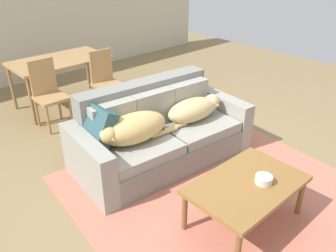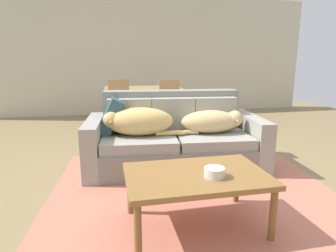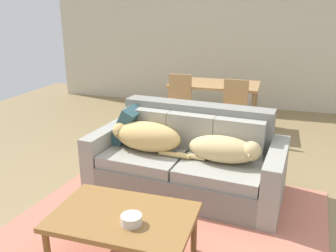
{
  "view_description": "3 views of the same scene",
  "coord_description": "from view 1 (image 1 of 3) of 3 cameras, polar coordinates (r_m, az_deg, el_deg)",
  "views": [
    {
      "loc": [
        -2.47,
        -2.39,
        2.3
      ],
      "look_at": [
        -0.22,
        0.08,
        0.53
      ],
      "focal_mm": 36.81,
      "sensor_mm": 36.0,
      "label": 1
    },
    {
      "loc": [
        -0.95,
        -3.01,
        1.28
      ],
      "look_at": [
        -0.3,
        0.03,
        0.56
      ],
      "focal_mm": 31.08,
      "sensor_mm": 36.0,
      "label": 2
    },
    {
      "loc": [
        0.66,
        -3.1,
        1.88
      ],
      "look_at": [
        -0.39,
        0.34,
        0.68
      ],
      "focal_mm": 37.19,
      "sensor_mm": 36.0,
      "label": 3
    }
  ],
  "objects": [
    {
      "name": "area_rug",
      "position": [
        3.69,
        8.44,
        -10.97
      ],
      "size": [
        3.0,
        3.01,
        0.01
      ],
      "primitive_type": "cube",
      "rotation": [
        0.0,
        0.0,
        -0.09
      ],
      "color": "#C3715A",
      "rests_on": "ground"
    },
    {
      "name": "dog_on_right_cushion",
      "position": [
        4.11,
        4.41,
        2.8
      ],
      "size": [
        0.85,
        0.39,
        0.27
      ],
      "rotation": [
        0.0,
        0.0,
        -0.09
      ],
      "color": "tan",
      "rests_on": "couch"
    },
    {
      "name": "coffee_table",
      "position": [
        3.17,
        12.89,
        -9.85
      ],
      "size": [
        1.05,
        0.69,
        0.44
      ],
      "color": "olive",
      "rests_on": "ground"
    },
    {
      "name": "bowl_on_coffee_table",
      "position": [
        3.16,
        15.57,
        -8.53
      ],
      "size": [
        0.15,
        0.15,
        0.07
      ],
      "primitive_type": "cylinder",
      "color": "silver",
      "rests_on": "coffee_table"
    },
    {
      "name": "ground_plane",
      "position": [
        4.14,
        3.04,
        -5.94
      ],
      "size": [
        10.0,
        10.0,
        0.0
      ],
      "primitive_type": "plane",
      "color": "olive"
    },
    {
      "name": "dog_on_left_cushion",
      "position": [
        3.63,
        -5.79,
        -0.43
      ],
      "size": [
        0.91,
        0.44,
        0.32
      ],
      "rotation": [
        0.0,
        0.0,
        -0.09
      ],
      "color": "tan",
      "rests_on": "couch"
    },
    {
      "name": "dining_chair_near_right",
      "position": [
        5.32,
        -10.31,
        7.67
      ],
      "size": [
        0.41,
        0.41,
        0.93
      ],
      "rotation": [
        0.0,
        0.0,
        -0.04
      ],
      "color": "tan",
      "rests_on": "ground"
    },
    {
      "name": "throw_pillow_by_left_arm",
      "position": [
        3.64,
        -11.78,
        -0.2
      ],
      "size": [
        0.34,
        0.44,
        0.46
      ],
      "primitive_type": "cube",
      "rotation": [
        0.0,
        0.46,
        -0.02
      ],
      "color": "#30545A",
      "rests_on": "couch"
    },
    {
      "name": "couch",
      "position": [
        4.07,
        -1.59,
        -1.11
      ],
      "size": [
        2.13,
        1.16,
        0.89
      ],
      "rotation": [
        0.0,
        0.0,
        -0.09
      ],
      "color": "gray",
      "rests_on": "ground"
    },
    {
      "name": "back_partition",
      "position": [
        6.92,
        -22.09,
        18.07
      ],
      "size": [
        8.0,
        0.12,
        2.7
      ],
      "primitive_type": "cube",
      "color": "beige",
      "rests_on": "ground"
    },
    {
      "name": "dining_chair_near_left",
      "position": [
        5.03,
        -19.23,
        5.47
      ],
      "size": [
        0.41,
        0.41,
        0.94
      ],
      "rotation": [
        0.0,
        0.0,
        0.02
      ],
      "color": "tan",
      "rests_on": "ground"
    },
    {
      "name": "dining_table",
      "position": [
        5.61,
        -17.47,
        9.81
      ],
      "size": [
        1.42,
        0.83,
        0.75
      ],
      "color": "tan",
      "rests_on": "ground"
    }
  ]
}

